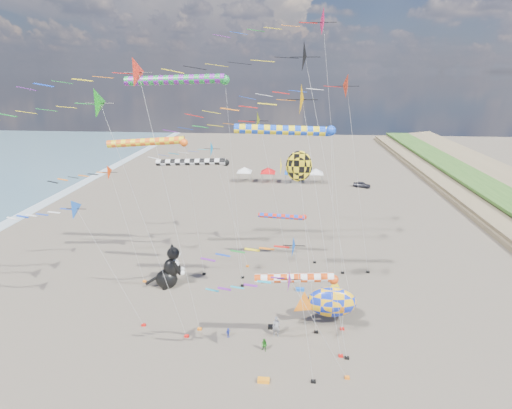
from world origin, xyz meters
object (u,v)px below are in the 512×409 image
Objects in this scene: fish_inflatable at (331,302)px; parked_car at (362,185)px; person_adult at (276,327)px; cat_inflatable at (168,266)px; child_green at (264,345)px; child_blue at (228,333)px.

fish_inflatable reaches higher than parked_car.
cat_inflatable is at bearing 147.97° from person_adult.
child_green is (-5.85, -4.52, -1.66)m from fish_inflatable.
cat_inflatable is 11.45m from child_blue.
cat_inflatable is 50.31m from parked_car.
child_blue is at bearing -171.70° from person_adult.
parked_car is at bearing 77.28° from fish_inflatable.
parked_car is at bearing 40.70° from cat_inflatable.
fish_inflatable is at bearing -32.21° from child_blue.
person_adult is at bearing 97.63° from child_green.
child_green is 1.25× the size of child_blue.
fish_inflatable is 5.62m from person_adult.
parked_car is (15.59, 49.67, -0.36)m from person_adult.
person_adult reaches higher than child_green.
person_adult reaches higher than parked_car.
parked_car is (27.55, 42.05, -1.86)m from cat_inflatable.
child_blue is (-4.22, -0.58, -0.48)m from person_adult.
cat_inflatable reaches higher than child_green.
person_adult is (11.96, -7.62, -1.50)m from cat_inflatable.
parked_car is (19.81, 50.25, 0.12)m from child_blue.
cat_inflatable is at bearing 167.14° from parked_car.
parked_car is at bearing 103.45° from child_green.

